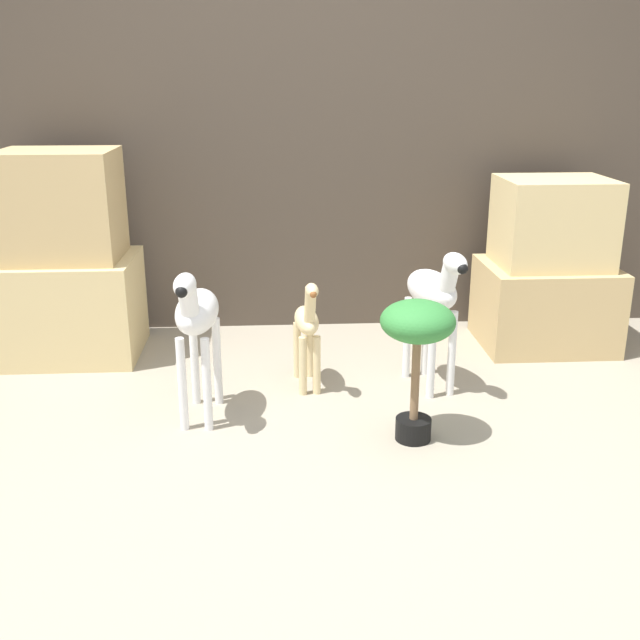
{
  "coord_description": "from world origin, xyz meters",
  "views": [
    {
      "loc": [
        -0.19,
        -2.42,
        1.39
      ],
      "look_at": [
        -0.0,
        0.63,
        0.37
      ],
      "focal_mm": 42.0,
      "sensor_mm": 36.0,
      "label": 1
    }
  ],
  "objects": [
    {
      "name": "rock_pillar_left",
      "position": [
        -1.23,
        1.28,
        0.47
      ],
      "size": [
        0.67,
        0.55,
        1.04
      ],
      "color": "#DBC184",
      "rests_on": "ground_plane"
    },
    {
      "name": "giraffe_figurine",
      "position": [
        -0.05,
        0.78,
        0.29
      ],
      "size": [
        0.13,
        0.39,
        0.54
      ],
      "color": "beige",
      "rests_on": "ground_plane"
    },
    {
      "name": "zebra_right",
      "position": [
        0.51,
        0.74,
        0.45
      ],
      "size": [
        0.26,
        0.48,
        0.68
      ],
      "color": "white",
      "rests_on": "ground_plane"
    },
    {
      "name": "zebra_left",
      "position": [
        -0.51,
        0.47,
        0.45
      ],
      "size": [
        0.2,
        0.48,
        0.68
      ],
      "color": "white",
      "rests_on": "ground_plane"
    },
    {
      "name": "potted_palm_front",
      "position": [
        0.34,
        0.23,
        0.44
      ],
      "size": [
        0.29,
        0.29,
        0.57
      ],
      "color": "black",
      "rests_on": "ground_plane"
    },
    {
      "name": "ground_plane",
      "position": [
        0.0,
        0.0,
        0.0
      ],
      "size": [
        14.0,
        14.0,
        0.0
      ],
      "primitive_type": "plane",
      "color": "#9E937F"
    },
    {
      "name": "wall_back",
      "position": [
        0.0,
        1.72,
        1.1
      ],
      "size": [
        6.4,
        0.08,
        2.2
      ],
      "color": "#473D33",
      "rests_on": "ground_plane"
    },
    {
      "name": "rock_pillar_right",
      "position": [
        1.23,
        1.28,
        0.4
      ],
      "size": [
        0.67,
        0.55,
        0.88
      ],
      "color": "tan",
      "rests_on": "ground_plane"
    }
  ]
}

